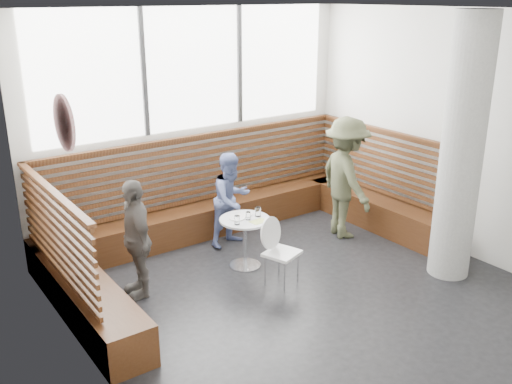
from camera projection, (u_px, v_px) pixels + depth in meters
room at (309, 164)px, 6.18m from camera, size 5.00×5.00×3.20m
booth at (224, 217)px, 7.93m from camera, size 5.00×2.50×1.44m
concrete_column at (462, 150)px, 6.73m from camera, size 0.50×0.50×3.20m
wall_art at (64, 123)px, 4.90m from camera, size 0.03×0.50×0.50m
cafe_table at (245, 232)px, 7.26m from camera, size 0.64×0.64×0.66m
cafe_chair at (279, 246)px, 6.85m from camera, size 0.40×0.39×0.83m
adult_man at (346, 178)px, 8.09m from camera, size 0.92×1.26×1.75m
child_back at (232, 200)px, 7.87m from camera, size 0.73×0.62×1.33m
child_left at (136, 238)px, 6.51m from camera, size 0.48×0.87×1.41m
plate_near at (237, 218)px, 7.20m from camera, size 0.21×0.21×0.01m
plate_far at (245, 214)px, 7.32m from camera, size 0.18×0.18×0.01m
glass_left at (237, 220)px, 7.01m from camera, size 0.07×0.07×0.11m
glass_mid at (248, 216)px, 7.15m from camera, size 0.06×0.06×0.10m
glass_right at (258, 212)px, 7.26m from camera, size 0.08×0.08×0.12m
menu_card at (258, 221)px, 7.11m from camera, size 0.22×0.16×0.00m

